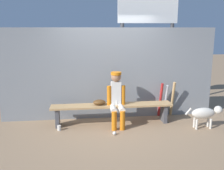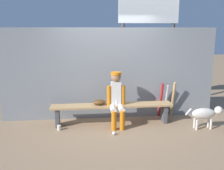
% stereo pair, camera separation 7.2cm
% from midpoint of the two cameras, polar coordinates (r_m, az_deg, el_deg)
% --- Properties ---
extents(ground_plane, '(30.00, 30.00, 0.00)m').
position_cam_midpoint_polar(ground_plane, '(6.00, 0.35, -8.51)').
color(ground_plane, '#937556').
extents(chainlink_fence, '(5.10, 0.03, 2.16)m').
position_cam_midpoint_polar(chainlink_fence, '(6.15, -0.13, 2.44)').
color(chainlink_fence, gray).
rests_on(chainlink_fence, ground_plane).
extents(dugout_bench, '(2.74, 0.36, 0.46)m').
position_cam_midpoint_polar(dugout_bench, '(5.88, 0.35, -5.20)').
color(dugout_bench, tan).
rests_on(dugout_bench, ground_plane).
extents(player_seated, '(0.41, 0.55, 1.20)m').
position_cam_midpoint_polar(player_seated, '(5.71, 1.38, -2.74)').
color(player_seated, silver).
rests_on(player_seated, ground_plane).
extents(baseball_glove, '(0.28, 0.20, 0.12)m').
position_cam_midpoint_polar(baseball_glove, '(5.81, -2.44, -3.82)').
color(baseball_glove, '#593819').
rests_on(baseball_glove, dugout_bench).
extents(bat_aluminum_red, '(0.07, 0.26, 0.87)m').
position_cam_midpoint_polar(bat_aluminum_red, '(6.43, 10.99, -3.27)').
color(bat_aluminum_red, '#B22323').
rests_on(bat_aluminum_red, ground_plane).
extents(bat_aluminum_silver, '(0.09, 0.19, 0.81)m').
position_cam_midpoint_polar(bat_aluminum_silver, '(6.48, 12.11, -3.45)').
color(bat_aluminum_silver, '#B7B7BC').
rests_on(bat_aluminum_silver, ground_plane).
extents(bat_wood_tan, '(0.08, 0.28, 0.89)m').
position_cam_midpoint_polar(bat_wood_tan, '(6.51, 13.54, -3.06)').
color(bat_wood_tan, tan).
rests_on(bat_wood_tan, ground_plane).
extents(baseball, '(0.07, 0.07, 0.07)m').
position_cam_midpoint_polar(baseball, '(5.40, 0.82, -10.55)').
color(baseball, white).
rests_on(baseball, ground_plane).
extents(cup_on_ground, '(0.08, 0.08, 0.11)m').
position_cam_midpoint_polar(cup_on_ground, '(5.74, -11.19, -9.18)').
color(cup_on_ground, silver).
rests_on(cup_on_ground, ground_plane).
extents(cup_on_bench, '(0.08, 0.08, 0.11)m').
position_cam_midpoint_polar(cup_on_bench, '(5.82, 1.42, -3.85)').
color(cup_on_bench, silver).
rests_on(cup_on_bench, dugout_bench).
extents(scoreboard, '(1.88, 0.27, 3.43)m').
position_cam_midpoint_polar(scoreboard, '(7.16, 8.78, 13.92)').
color(scoreboard, '#3F3F42').
rests_on(scoreboard, ground_plane).
extents(dog, '(0.84, 0.20, 0.49)m').
position_cam_midpoint_polar(dog, '(6.00, 20.27, -5.92)').
color(dog, beige).
rests_on(dog, ground_plane).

